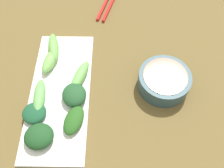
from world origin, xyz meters
TOP-DOWN VIEW (x-y plane):
  - tabletop at (0.00, 0.00)m, footprint 2.10×2.10m
  - sauce_bowl at (-0.17, -0.03)m, footprint 0.13×0.13m
  - serving_plate at (0.08, 0.00)m, footprint 0.14×0.36m
  - broccoli_stalk_0 at (0.12, -0.09)m, footprint 0.05×0.09m
  - broccoli_stalk_1 at (0.11, -0.13)m, footprint 0.04×0.10m
  - broccoli_leafy_2 at (0.11, 0.12)m, footprint 0.07×0.07m
  - broccoli_stalk_3 at (0.04, -0.04)m, footprint 0.06×0.10m
  - broccoli_leafy_4 at (0.13, 0.06)m, footprint 0.06×0.06m
  - broccoli_stalk_5 at (0.13, 0.02)m, footprint 0.03×0.10m
  - broccoli_leafy_6 at (0.05, 0.02)m, footprint 0.07×0.07m
  - broccoli_leafy_7 at (0.04, 0.08)m, footprint 0.06×0.08m

SIDE VIEW (x-z plane):
  - tabletop at x=0.00m, z-range 0.00..0.02m
  - serving_plate at x=0.08m, z-range 0.02..0.03m
  - broccoli_leafy_4 at x=0.13m, z-range 0.03..0.05m
  - broccoli_leafy_7 at x=0.04m, z-range 0.03..0.05m
  - broccoli_stalk_5 at x=0.13m, z-range 0.03..0.05m
  - broccoli_stalk_3 at x=0.04m, z-range 0.03..0.06m
  - sauce_bowl at x=-0.17m, z-range 0.02..0.07m
  - broccoli_stalk_0 at x=0.12m, z-range 0.03..0.06m
  - broccoli_leafy_6 at x=0.05m, z-range 0.03..0.06m
  - broccoli_leafy_2 at x=0.11m, z-range 0.03..0.06m
  - broccoli_stalk_1 at x=0.11m, z-range 0.03..0.06m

